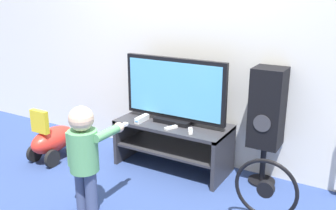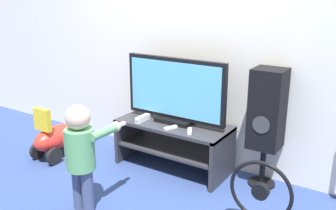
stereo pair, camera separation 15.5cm
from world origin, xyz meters
name	(u,v)px [view 1 (the left image)]	position (x,y,z in m)	size (l,w,h in m)	color
ground_plane	(160,177)	(0.00, 0.00, 0.00)	(16.00, 16.00, 0.00)	navy
wall_back	(190,31)	(0.00, 0.57, 1.30)	(10.00, 0.06, 2.60)	silver
tv_stand	(173,138)	(0.00, 0.25, 0.31)	(1.09, 0.49, 0.47)	#2D2D33
television	(174,91)	(0.00, 0.27, 0.77)	(1.04, 0.20, 0.62)	black
game_console	(142,119)	(-0.28, 0.13, 0.49)	(0.05, 0.19, 0.05)	white
remote_primary	(190,131)	(0.25, 0.11, 0.48)	(0.09, 0.13, 0.03)	white
remote_secondary	(171,128)	(0.06, 0.10, 0.48)	(0.09, 0.13, 0.03)	white
child	(85,151)	(-0.20, -0.76, 0.51)	(0.33, 0.49, 0.87)	#3F4C72
speaker_tower	(267,110)	(0.85, 0.39, 0.69)	(0.27, 0.27, 1.06)	black
floor_fan	(265,199)	(1.07, -0.30, 0.25)	(0.46, 0.24, 0.56)	black
ride_on_toy	(53,140)	(-1.16, -0.22, 0.21)	(0.30, 0.53, 0.57)	red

